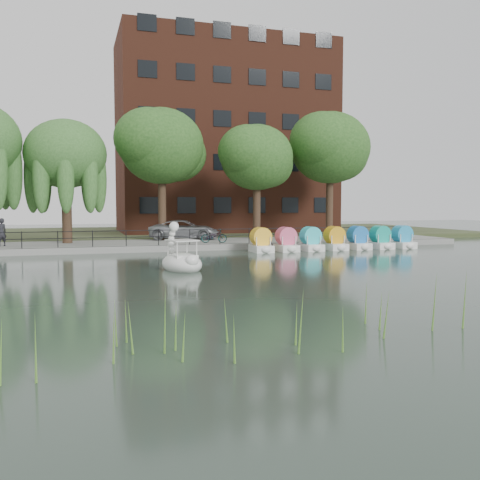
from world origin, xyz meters
name	(u,v)px	position (x,y,z in m)	size (l,w,h in m)	color
ground_plane	(257,279)	(0.00, 0.00, 0.00)	(120.00, 120.00, 0.00)	#38473E
promenade	(182,244)	(0.00, 16.00, 0.20)	(40.00, 6.00, 0.40)	gray
kerb	(190,248)	(0.00, 13.05, 0.20)	(40.00, 0.25, 0.40)	gray
land_strip	(153,234)	(0.00, 30.00, 0.18)	(60.00, 22.00, 0.36)	#47512D
railing	(190,233)	(0.00, 13.25, 1.15)	(32.00, 0.05, 1.00)	black
apartment_building	(225,138)	(7.00, 29.97, 9.36)	(20.00, 10.07, 18.00)	#4C1E16
willow_mid	(66,154)	(-7.50, 17.00, 6.25)	(5.32, 5.32, 8.15)	#473323
broadleaf_center	(162,147)	(-1.00, 18.00, 7.06)	(6.00, 6.00, 9.25)	#473323
broadleaf_right	(257,158)	(6.00, 17.50, 6.39)	(5.40, 5.40, 8.32)	#473323
broadleaf_far	(330,148)	(12.50, 18.50, 7.40)	(6.30, 6.30, 9.71)	#473323
minivan	(184,228)	(0.59, 18.02, 1.21)	(5.84, 2.68, 1.62)	gray
bicycle	(214,235)	(1.86, 14.26, 0.90)	(1.72, 0.60, 1.00)	gray
pedestrian	(1,230)	(-11.34, 15.39, 1.39)	(0.71, 0.48, 1.98)	black
swan_boat	(181,260)	(-2.39, 3.76, 0.48)	(2.17, 2.88, 2.19)	white
pedal_boat_row	(335,241)	(9.16, 11.06, 0.61)	(11.35, 1.70, 1.40)	white
reed_bank	(461,304)	(2.00, -9.50, 0.60)	(24.00, 2.40, 1.20)	#669938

